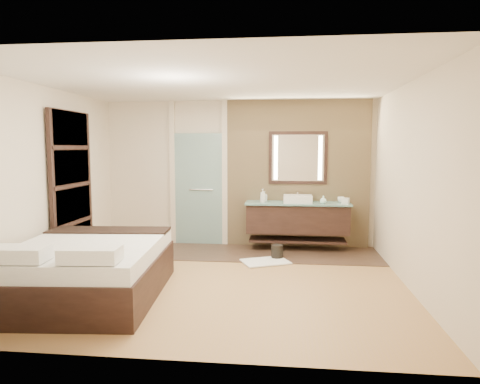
# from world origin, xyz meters

# --- Properties ---
(floor) EXTENTS (5.00, 5.00, 0.00)m
(floor) POSITION_xyz_m (0.00, 0.00, 0.00)
(floor) COLOR #AC8148
(floor) RESTS_ON ground
(tile_strip) EXTENTS (3.80, 1.30, 0.01)m
(tile_strip) POSITION_xyz_m (0.60, 1.60, 0.01)
(tile_strip) COLOR #37281E
(tile_strip) RESTS_ON floor
(stone_wall) EXTENTS (2.60, 0.08, 2.70)m
(stone_wall) POSITION_xyz_m (1.10, 2.21, 1.35)
(stone_wall) COLOR tan
(stone_wall) RESTS_ON floor
(vanity) EXTENTS (1.85, 0.55, 0.88)m
(vanity) POSITION_xyz_m (1.10, 1.92, 0.58)
(vanity) COLOR black
(vanity) RESTS_ON stone_wall
(mirror_unit) EXTENTS (1.06, 0.04, 0.96)m
(mirror_unit) POSITION_xyz_m (1.10, 2.16, 1.65)
(mirror_unit) COLOR black
(mirror_unit) RESTS_ON stone_wall
(frosted_door) EXTENTS (1.10, 0.12, 2.70)m
(frosted_door) POSITION_xyz_m (-0.75, 2.20, 1.14)
(frosted_door) COLOR #B8E9E7
(frosted_door) RESTS_ON floor
(shoji_partition) EXTENTS (0.06, 1.20, 2.40)m
(shoji_partition) POSITION_xyz_m (-2.43, 0.60, 1.21)
(shoji_partition) COLOR black
(shoji_partition) RESTS_ON floor
(bed) EXTENTS (1.89, 2.28, 0.83)m
(bed) POSITION_xyz_m (-1.53, -0.80, 0.34)
(bed) COLOR black
(bed) RESTS_ON floor
(bath_mat) EXTENTS (0.86, 0.75, 0.02)m
(bath_mat) POSITION_xyz_m (0.57, 0.99, 0.02)
(bath_mat) COLOR white
(bath_mat) RESTS_ON floor
(waste_bin) EXTENTS (0.25, 0.25, 0.24)m
(waste_bin) POSITION_xyz_m (0.76, 1.24, 0.12)
(waste_bin) COLOR black
(waste_bin) RESTS_ON floor
(tissue_box) EXTENTS (0.15, 0.15, 0.10)m
(tissue_box) POSITION_xyz_m (1.92, 1.81, 0.92)
(tissue_box) COLOR white
(tissue_box) RESTS_ON vanity
(soap_bottle_a) EXTENTS (0.12, 0.12, 0.24)m
(soap_bottle_a) POSITION_xyz_m (0.48, 1.81, 0.99)
(soap_bottle_a) COLOR silver
(soap_bottle_a) RESTS_ON vanity
(soap_bottle_b) EXTENTS (0.11, 0.11, 0.18)m
(soap_bottle_b) POSITION_xyz_m (0.50, 2.01, 0.96)
(soap_bottle_b) COLOR #B2B2B2
(soap_bottle_b) RESTS_ON vanity
(soap_bottle_c) EXTENTS (0.13, 0.13, 0.14)m
(soap_bottle_c) POSITION_xyz_m (1.54, 1.78, 0.94)
(soap_bottle_c) COLOR #C2F4EB
(soap_bottle_c) RESTS_ON vanity
(cup) EXTENTS (0.16, 0.16, 0.10)m
(cup) POSITION_xyz_m (1.87, 2.02, 0.91)
(cup) COLOR white
(cup) RESTS_ON vanity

